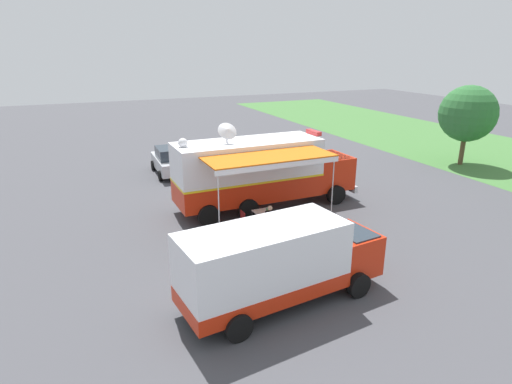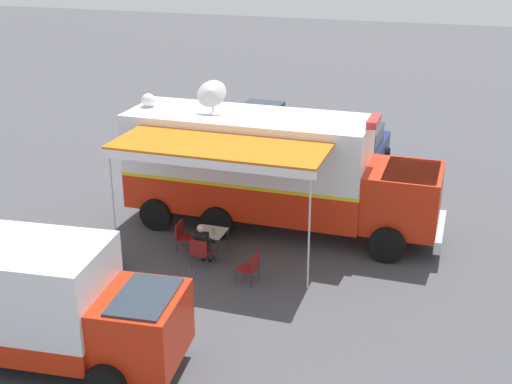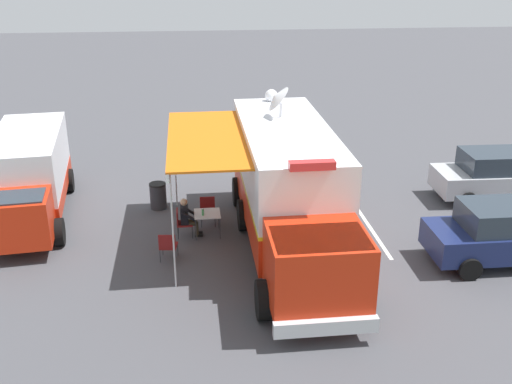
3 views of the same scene
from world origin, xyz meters
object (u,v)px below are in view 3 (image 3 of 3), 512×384
(support_truck, at_px, (29,176))
(command_truck, at_px, (288,186))
(water_bottle, at_px, (203,212))
(folding_chair_at_table, at_px, (181,221))
(trash_bin, at_px, (158,196))
(seated_responder, at_px, (187,217))
(car_far_corner, at_px, (502,234))
(folding_chair_spare_by_truck, at_px, (168,245))
(folding_table, at_px, (207,215))
(folding_chair_beside_table, at_px, (208,208))
(car_behind_truck, at_px, (494,175))

(support_truck, bearing_deg, command_truck, 158.99)
(command_truck, xyz_separation_m, water_bottle, (2.49, -0.87, -1.11))
(water_bottle, xyz_separation_m, support_truck, (5.64, -2.25, 0.55))
(folding_chair_at_table, bearing_deg, water_bottle, 169.70)
(water_bottle, height_order, folding_chair_at_table, water_bottle)
(water_bottle, bearing_deg, trash_bin, -57.91)
(command_truck, relative_size, seated_responder, 7.62)
(folding_chair_at_table, height_order, car_far_corner, car_far_corner)
(folding_chair_at_table, xyz_separation_m, folding_chair_spare_by_truck, (0.37, 1.57, 0.00))
(support_truck, distance_m, car_far_corner, 14.76)
(command_truck, bearing_deg, folding_table, -23.30)
(command_truck, height_order, seated_responder, command_truck)
(folding_chair_at_table, xyz_separation_m, folding_chair_beside_table, (-0.83, -0.87, 0.00))
(car_behind_truck, relative_size, car_far_corner, 1.01)
(folding_table, xyz_separation_m, folding_chair_spare_by_truck, (1.17, 1.59, -0.16))
(folding_table, height_order, car_far_corner, car_far_corner)
(water_bottle, xyz_separation_m, car_behind_truck, (-10.32, -2.05, 0.05))
(folding_chair_at_table, distance_m, folding_chair_beside_table, 1.21)
(command_truck, relative_size, water_bottle, 42.51)
(water_bottle, height_order, car_behind_truck, car_behind_truck)
(folding_table, relative_size, seated_responder, 0.65)
(folding_table, bearing_deg, seated_responder, 1.96)
(folding_chair_beside_table, height_order, seated_responder, seated_responder)
(trash_bin, height_order, car_behind_truck, car_behind_truck)
(folding_chair_at_table, relative_size, seated_responder, 0.70)
(folding_chair_at_table, bearing_deg, seated_responder, -179.25)
(folding_chair_spare_by_truck, xyz_separation_m, car_behind_truck, (-11.35, -3.49, 0.37))
(water_bottle, distance_m, car_far_corner, 8.70)
(folding_chair_spare_by_truck, xyz_separation_m, support_truck, (4.60, -3.70, 0.87))
(folding_table, bearing_deg, support_truck, -20.05)
(water_bottle, height_order, folding_chair_spare_by_truck, water_bottle)
(folding_table, bearing_deg, folding_chair_beside_table, -92.14)
(folding_chair_spare_by_truck, xyz_separation_m, car_far_corner, (-9.38, 1.01, 0.37))
(seated_responder, xyz_separation_m, car_behind_truck, (-10.80, -1.92, 0.23))
(water_bottle, distance_m, car_behind_truck, 10.52)
(folding_chair_at_table, distance_m, trash_bin, 2.41)
(folding_chair_spare_by_truck, relative_size, car_behind_truck, 0.21)
(folding_chair_beside_table, height_order, trash_bin, trash_bin)
(folding_chair_beside_table, distance_m, trash_bin, 2.16)
(command_truck, relative_size, car_far_corner, 2.27)
(command_truck, distance_m, folding_chair_beside_table, 3.31)
(water_bottle, relative_size, car_far_corner, 0.05)
(folding_table, bearing_deg, folding_chair_spare_by_truck, 53.77)
(water_bottle, bearing_deg, folding_chair_at_table, -10.30)
(command_truck, distance_m, support_truck, 8.72)
(command_truck, relative_size, folding_chair_at_table, 10.94)
(folding_chair_at_table, bearing_deg, folding_chair_spare_by_truck, 76.86)
(water_bottle, bearing_deg, folding_chair_beside_table, -99.23)
(seated_responder, xyz_separation_m, trash_bin, (1.01, -2.26, -0.20))
(water_bottle, distance_m, support_truck, 6.09)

